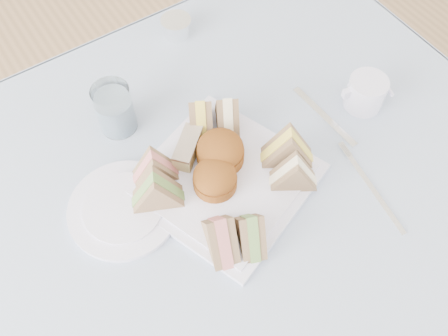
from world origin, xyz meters
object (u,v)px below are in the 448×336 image
table (255,263)px  water_glass (115,109)px  creamer_jug (366,93)px  serving_plate (224,181)px

table → water_glass: bearing=120.2°
creamer_jug → serving_plate: bearing=-163.5°
table → serving_plate: size_ratio=3.22×
creamer_jug → table: bearing=-153.1°
table → serving_plate: bearing=139.3°
serving_plate → water_glass: water_glass is taller
water_glass → creamer_jug: bearing=-27.2°
table → water_glass: size_ratio=8.64×
table → creamer_jug: size_ratio=11.85×
table → water_glass: water_glass is taller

